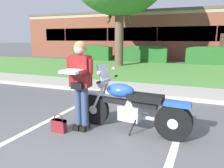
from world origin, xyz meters
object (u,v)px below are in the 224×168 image
brick_building (165,36)px  motorcycle (135,107)px  hedge_left (92,52)px  hedge_center_left (145,54)px  hedge_center_right (208,55)px  rider_person (80,79)px  handbag (59,125)px

brick_building → motorcycle: bearing=-84.4°
hedge_left → hedge_center_left: size_ratio=0.95×
hedge_left → hedge_center_left: (4.27, 0.00, 0.00)m
hedge_center_left → motorcycle: bearing=-78.6°
hedge_center_left → hedge_center_right: bearing=-0.0°
hedge_left → hedge_center_right: same height
rider_person → handbag: rider_person is taller
hedge_center_right → brick_building: size_ratio=0.11×
motorcycle → hedge_center_left: 12.13m
motorcycle → brick_building: 18.54m
hedge_center_left → brick_building: brick_building is taller
brick_building → rider_person: bearing=-87.5°
hedge_center_left → brick_building: 6.67m
rider_person → brick_building: bearing=92.5°
hedge_center_right → handbag: bearing=-104.5°
handbag → brick_building: size_ratio=0.01×
handbag → hedge_center_right: size_ratio=0.13×
hedge_center_right → brick_building: bearing=119.4°
rider_person → handbag: size_ratio=4.74×
hedge_left → brick_building: size_ratio=0.12×
motorcycle → hedge_left: 13.63m
rider_person → brick_building: size_ratio=0.07×
motorcycle → handbag: bearing=-158.6°
handbag → hedge_center_right: hedge_center_right is taller
rider_person → hedge_left: 13.43m
hedge_left → rider_person: bearing=-65.0°
hedge_left → brick_building: brick_building is taller
handbag → motorcycle: bearing=21.4°
motorcycle → hedge_center_right: (1.86, 11.89, 0.16)m
motorcycle → hedge_center_left: motorcycle is taller
handbag → rider_person: bearing=35.4°
hedge_center_right → brick_building: 7.59m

